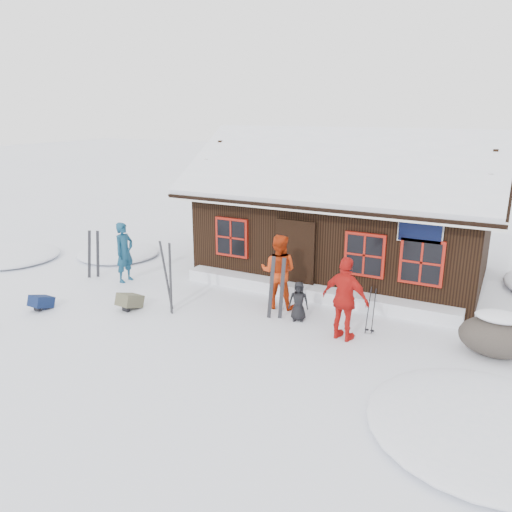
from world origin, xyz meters
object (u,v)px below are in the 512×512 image
at_px(skier_orange_left, 278,271).
at_px(ski_pair_left, 94,255).
at_px(skier_crouched, 299,301).
at_px(boulder, 496,336).
at_px(skier_orange_right, 345,299).
at_px(skier_teal, 124,252).
at_px(backpack_blue, 42,304).
at_px(ski_poles, 371,312).
at_px(backpack_olive, 130,303).

bearing_deg(skier_orange_left, ski_pair_left, -6.96).
xyz_separation_m(skier_crouched, boulder, (4.30, 0.22, -0.05)).
relative_size(skier_orange_right, ski_pair_left, 1.25).
bearing_deg(skier_teal, backpack_blue, 174.20).
bearing_deg(ski_pair_left, skier_teal, -24.07).
height_order(skier_crouched, ski_poles, ski_poles).
distance_m(ski_pair_left, ski_poles, 8.46).
relative_size(skier_orange_left, boulder, 1.30).
relative_size(skier_orange_left, ski_pair_left, 1.27).
relative_size(skier_teal, backpack_olive, 3.05).
xyz_separation_m(skier_orange_left, ski_pair_left, (-5.94, -0.40, -0.26)).
bearing_deg(boulder, ski_poles, -176.32).
height_order(skier_orange_right, backpack_blue, skier_orange_right).
bearing_deg(ski_poles, ski_pair_left, 179.28).
xyz_separation_m(skier_orange_left, boulder, (5.10, -0.34, -0.52)).
height_order(skier_teal, ski_pair_left, skier_teal).
xyz_separation_m(skier_orange_left, skier_orange_right, (2.09, -1.05, -0.01)).
xyz_separation_m(boulder, backpack_blue, (-10.37, -2.59, -0.29)).
bearing_deg(skier_teal, backpack_olive, -133.32).
distance_m(skier_teal, skier_orange_left, 4.86).
distance_m(skier_teal, boulder, 9.96).
bearing_deg(ski_poles, skier_crouched, -178.24).
height_order(skier_orange_right, backpack_olive, skier_orange_right).
xyz_separation_m(skier_orange_right, ski_pair_left, (-8.02, 0.65, -0.24)).
bearing_deg(boulder, skier_orange_right, -166.69).
bearing_deg(skier_orange_left, skier_crouched, 134.24).
bearing_deg(ski_pair_left, backpack_blue, -107.62).
bearing_deg(ski_pair_left, ski_poles, -33.08).
distance_m(skier_crouched, backpack_olive, 4.30).
bearing_deg(backpack_blue, ski_pair_left, 106.24).
bearing_deg(skier_crouched, skier_teal, 158.92).
xyz_separation_m(skier_orange_right, ski_poles, (0.44, 0.55, -0.41)).
xyz_separation_m(skier_teal, backpack_blue, (-0.41, -2.69, -0.74)).
bearing_deg(skier_orange_right, boulder, -155.16).
relative_size(skier_teal, backpack_blue, 3.41).
relative_size(boulder, ski_poles, 1.28).
relative_size(ski_pair_left, backpack_blue, 2.89).
height_order(skier_teal, backpack_blue, skier_teal).
distance_m(boulder, backpack_olive, 8.52).
xyz_separation_m(skier_orange_right, backpack_blue, (-7.36, -1.88, -0.80)).
relative_size(skier_teal, skier_crouched, 1.82).
bearing_deg(backpack_blue, skier_crouched, 22.89).
bearing_deg(skier_teal, ski_pair_left, 101.21).
xyz_separation_m(skier_teal, skier_crouched, (5.65, -0.32, -0.40)).
distance_m(boulder, backpack_blue, 10.69).
bearing_deg(ski_poles, skier_orange_right, -128.87).
bearing_deg(skier_teal, skier_orange_left, -84.26).
xyz_separation_m(skier_orange_right, backpack_olive, (-5.37, -0.84, -0.78)).
bearing_deg(backpack_olive, skier_crouched, 23.13).
bearing_deg(boulder, backpack_olive, -169.53).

